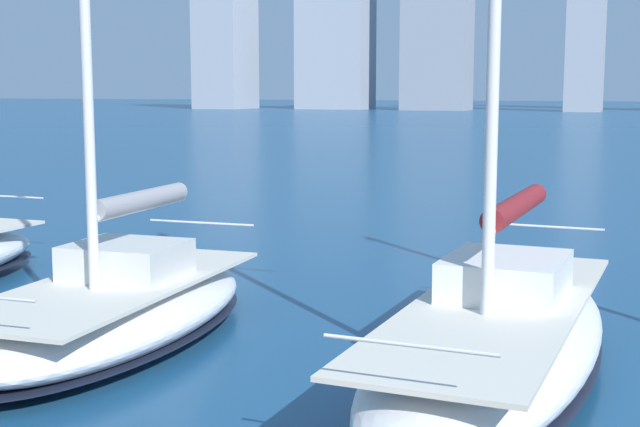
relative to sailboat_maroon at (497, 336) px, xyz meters
name	(u,v)px	position (x,y,z in m)	size (l,w,h in m)	color
city_skyline	(598,10)	(10.93, -154.36, 17.04)	(168.25, 19.71, 48.00)	gray
sailboat_maroon	(497,336)	(0.00, 0.00, 0.00)	(2.87, 8.68, 10.69)	white
sailboat_grey	(115,304)	(5.89, 0.27, -0.02)	(3.18, 7.04, 12.85)	white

